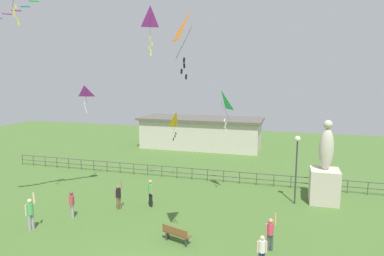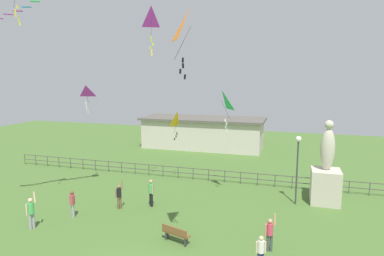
# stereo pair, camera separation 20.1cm
# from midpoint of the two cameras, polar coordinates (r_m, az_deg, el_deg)

# --- Properties ---
(statue_monument) EXTENTS (1.80, 1.80, 5.46)m
(statue_monument) POSITION_cam_midpoint_polar(r_m,az_deg,el_deg) (23.56, 22.09, -7.91)
(statue_monument) COLOR beige
(statue_monument) RESTS_ON ground_plane
(lamppost) EXTENTS (0.36, 0.36, 4.48)m
(lamppost) POSITION_cam_midpoint_polar(r_m,az_deg,el_deg) (22.29, 17.84, -4.44)
(lamppost) COLOR #38383D
(lamppost) RESTS_ON ground_plane
(park_bench) EXTENTS (1.55, 0.86, 0.85)m
(park_bench) POSITION_cam_midpoint_polar(r_m,az_deg,el_deg) (17.42, -2.47, -17.57)
(park_bench) COLOR brown
(park_bench) RESTS_ON ground_plane
(person_0) EXTENTS (0.50, 0.30, 1.89)m
(person_0) POSITION_cam_midpoint_polar(r_m,az_deg,el_deg) (16.87, 13.49, -16.91)
(person_0) COLOR #3F4C47
(person_0) RESTS_ON ground_plane
(person_1) EXTENTS (0.41, 0.32, 1.60)m
(person_1) POSITION_cam_midpoint_polar(r_m,az_deg,el_deg) (21.16, -19.47, -11.84)
(person_1) COLOR #99999E
(person_1) RESTS_ON ground_plane
(person_2) EXTENTS (0.42, 0.38, 1.75)m
(person_2) POSITION_cam_midpoint_polar(r_m,az_deg,el_deg) (21.68, -6.74, -10.63)
(person_2) COLOR black
(person_2) RESTS_ON ground_plane
(person_3) EXTENTS (0.41, 0.49, 2.05)m
(person_3) POSITION_cam_midpoint_polar(r_m,az_deg,el_deg) (20.40, -25.51, -12.66)
(person_3) COLOR #99999E
(person_3) RESTS_ON ground_plane
(person_4) EXTENTS (0.45, 0.35, 1.82)m
(person_4) POSITION_cam_midpoint_polar(r_m,az_deg,el_deg) (21.62, -12.07, -11.09)
(person_4) COLOR brown
(person_4) RESTS_ON ground_plane
(person_5) EXTENTS (0.44, 0.28, 1.51)m
(person_5) POSITION_cam_midpoint_polar(r_m,az_deg,el_deg) (15.45, 12.06, -19.71)
(person_5) COLOR navy
(person_5) RESTS_ON ground_plane
(kite_0) EXTENTS (1.03, 0.95, 3.15)m
(kite_0) POSITION_cam_midpoint_polar(r_m,az_deg,el_deg) (23.10, -6.68, 18.07)
(kite_0) COLOR #B22DB2
(kite_1) EXTENTS (0.69, 0.96, 2.27)m
(kite_1) POSITION_cam_midpoint_polar(r_m,az_deg,el_deg) (25.74, -2.25, 1.39)
(kite_1) COLOR yellow
(kite_2) EXTENTS (1.10, 1.20, 3.13)m
(kite_2) POSITION_cam_midpoint_polar(r_m,az_deg,el_deg) (21.82, 5.37, 4.37)
(kite_2) COLOR #1EB759
(kite_3) EXTENTS (0.97, 0.68, 2.02)m
(kite_3) POSITION_cam_midpoint_polar(r_m,az_deg,el_deg) (25.50, -17.45, 5.80)
(kite_3) COLOR #B22DB2
(kite_4) EXTENTS (1.15, 1.23, 2.74)m
(kite_4) POSITION_cam_midpoint_polar(r_m,az_deg,el_deg) (13.76, 0.18, 16.72)
(kite_4) COLOR orange
(waterfront_railing) EXTENTS (36.01, 0.06, 0.95)m
(waterfront_railing) POSITION_cam_midpoint_polar(r_m,az_deg,el_deg) (26.65, 2.80, -7.72)
(waterfront_railing) COLOR #4C4742
(waterfront_railing) RESTS_ON ground_plane
(pavilion_building) EXTENTS (13.96, 5.43, 3.50)m
(pavilion_building) POSITION_cam_midpoint_polar(r_m,az_deg,el_deg) (38.59, 2.04, -0.77)
(pavilion_building) COLOR beige
(pavilion_building) RESTS_ON ground_plane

